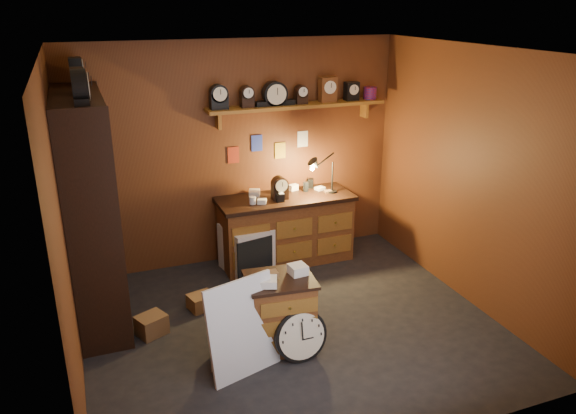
# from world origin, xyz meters

# --- Properties ---
(floor) EXTENTS (4.00, 4.00, 0.00)m
(floor) POSITION_xyz_m (0.00, 0.00, 0.00)
(floor) COLOR black
(floor) RESTS_ON ground
(room_shell) EXTENTS (4.02, 3.62, 2.71)m
(room_shell) POSITION_xyz_m (0.04, 0.11, 1.72)
(room_shell) COLOR brown
(room_shell) RESTS_ON ground
(shelving_unit) EXTENTS (0.47, 1.60, 2.58)m
(shelving_unit) POSITION_xyz_m (-1.79, 0.98, 1.25)
(shelving_unit) COLOR black
(shelving_unit) RESTS_ON ground
(workbench) EXTENTS (1.67, 0.66, 1.36)m
(workbench) POSITION_xyz_m (0.49, 1.47, 0.47)
(workbench) COLOR brown
(workbench) RESTS_ON ground
(low_cabinet) EXTENTS (0.68, 0.59, 0.80)m
(low_cabinet) POSITION_xyz_m (-0.22, -0.25, 0.39)
(low_cabinet) COLOR brown
(low_cabinet) RESTS_ON ground
(big_round_clock) EXTENTS (0.50, 0.16, 0.50)m
(big_round_clock) POSITION_xyz_m (-0.12, -0.52, 0.24)
(big_round_clock) COLOR black
(big_round_clock) RESTS_ON ground
(white_panel) EXTENTS (0.70, 0.37, 0.89)m
(white_panel) POSITION_xyz_m (-0.66, -0.51, 0.00)
(white_panel) COLOR silver
(white_panel) RESTS_ON ground
(mini_fridge) EXTENTS (0.64, 0.66, 0.57)m
(mini_fridge) POSITION_xyz_m (-0.03, 1.39, 0.28)
(mini_fridge) COLOR silver
(mini_fridge) RESTS_ON ground
(floor_box_a) EXTENTS (0.31, 0.28, 0.16)m
(floor_box_a) POSITION_xyz_m (-0.77, 0.68, 0.08)
(floor_box_a) COLOR brown
(floor_box_a) RESTS_ON ground
(floor_box_b) EXTENTS (0.28, 0.31, 0.13)m
(floor_box_b) POSITION_xyz_m (-0.80, -0.34, 0.06)
(floor_box_b) COLOR white
(floor_box_b) RESTS_ON ground
(floor_box_c) EXTENTS (0.34, 0.32, 0.20)m
(floor_box_c) POSITION_xyz_m (-1.34, 0.38, 0.10)
(floor_box_c) COLOR brown
(floor_box_c) RESTS_ON ground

